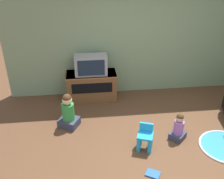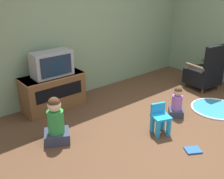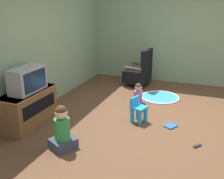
{
  "view_description": "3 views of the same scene",
  "coord_description": "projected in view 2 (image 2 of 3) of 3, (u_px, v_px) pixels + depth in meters",
  "views": [
    {
      "loc": [
        -1.28,
        -3.14,
        3.08
      ],
      "look_at": [
        -0.81,
        0.97,
        0.81
      ],
      "focal_mm": 42.0,
      "sensor_mm": 36.0,
      "label": 1
    },
    {
      "loc": [
        -3.1,
        -1.92,
        2.17
      ],
      "look_at": [
        -0.71,
        0.95,
        0.61
      ],
      "focal_mm": 42.0,
      "sensor_mm": 36.0,
      "label": 2
    },
    {
      "loc": [
        -4.63,
        -0.89,
        2.13
      ],
      "look_at": [
        -0.48,
        0.73,
        0.62
      ],
      "focal_mm": 42.0,
      "sensor_mm": 36.0,
      "label": 3
    }
  ],
  "objects": [
    {
      "name": "tv_cabinet",
      "position": [
        53.0,
        91.0,
        4.69
      ],
      "size": [
        1.11,
        0.49,
        0.63
      ],
      "color": "brown",
      "rests_on": "ground_plane"
    },
    {
      "name": "child_watching_center",
      "position": [
        56.0,
        123.0,
        3.71
      ],
      "size": [
        0.46,
        0.44,
        0.7
      ],
      "rotation": [
        0.0,
        0.0,
        -0.47
      ],
      "color": "#33384C",
      "rests_on": "ground_plane"
    },
    {
      "name": "book",
      "position": [
        193.0,
        150.0,
        3.59
      ],
      "size": [
        0.26,
        0.25,
        0.02
      ],
      "rotation": [
        0.0,
        0.0,
        2.61
      ],
      "color": "#235699",
      "rests_on": "ground_plane"
    },
    {
      "name": "child_watching_left",
      "position": [
        177.0,
        103.0,
        4.46
      ],
      "size": [
        0.36,
        0.36,
        0.53
      ],
      "rotation": [
        0.0,
        0.0,
        0.76
      ],
      "color": "#33384C",
      "rests_on": "ground_plane"
    },
    {
      "name": "wall_back",
      "position": [
        84.0,
        22.0,
        5.05
      ],
      "size": [
        5.57,
        0.12,
        2.83
      ],
      "color": "gray",
      "rests_on": "ground_plane"
    },
    {
      "name": "black_armchair",
      "position": [
        205.0,
        73.0,
        5.55
      ],
      "size": [
        0.66,
        0.67,
        0.98
      ],
      "rotation": [
        0.0,
        0.0,
        3.0
      ],
      "color": "brown",
      "rests_on": "ground_plane"
    },
    {
      "name": "ground_plane",
      "position": [
        187.0,
        133.0,
        4.03
      ],
      "size": [
        30.0,
        30.0,
        0.0
      ],
      "primitive_type": "plane",
      "color": "brown"
    },
    {
      "name": "yellow_kid_chair",
      "position": [
        160.0,
        121.0,
        3.95
      ],
      "size": [
        0.32,
        0.32,
        0.46
      ],
      "rotation": [
        0.0,
        0.0,
        -0.34
      ],
      "color": "#1E99DB",
      "rests_on": "ground_plane"
    },
    {
      "name": "play_mat",
      "position": [
        216.0,
        109.0,
        4.76
      ],
      "size": [
        0.89,
        0.89,
        0.04
      ],
      "color": "teal",
      "rests_on": "ground_plane"
    },
    {
      "name": "television",
      "position": [
        52.0,
        64.0,
        4.46
      ],
      "size": [
        0.69,
        0.33,
        0.43
      ],
      "color": "#939399",
      "rests_on": "tv_cabinet"
    }
  ]
}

